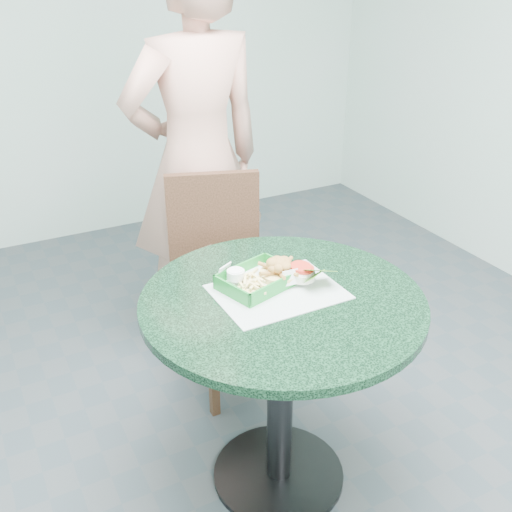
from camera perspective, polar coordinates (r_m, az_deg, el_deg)
name	(u,v)px	position (r m, az deg, el deg)	size (l,w,h in m)	color
floor	(278,475)	(2.37, 2.14, -20.11)	(4.00, 5.00, 0.02)	#303335
wall_back	(77,15)	(3.99, -16.64, 21.16)	(4.00, 0.04, 2.80)	silver
cafe_table	(281,347)	(1.99, 2.43, -8.64)	(0.90, 0.90, 0.75)	black
dining_chair	(224,268)	(2.55, -3.10, -1.18)	(0.39, 0.39, 0.93)	#362417
diner_person	(195,119)	(2.60, -5.82, 12.82)	(0.81, 0.53, 2.21)	tan
placemat	(278,297)	(1.92, 2.07, -3.95)	(0.39, 0.30, 0.00)	#ACB8B4
food_basket	(258,287)	(1.94, 0.18, -2.98)	(0.23, 0.17, 0.05)	#158029
crab_sandwich	(281,276)	(1.93, 2.44, -1.96)	(0.13, 0.13, 0.08)	#DABD70
fries_pile	(247,287)	(1.90, -0.82, -3.00)	(0.10, 0.11, 0.04)	#F0D681
sauce_ramekin	(236,276)	(1.94, -1.91, -1.95)	(0.06, 0.06, 0.03)	white
garnish_cup	(306,284)	(1.91, 4.83, -2.70)	(0.12, 0.12, 0.05)	beige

